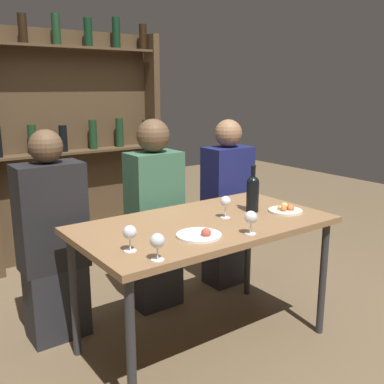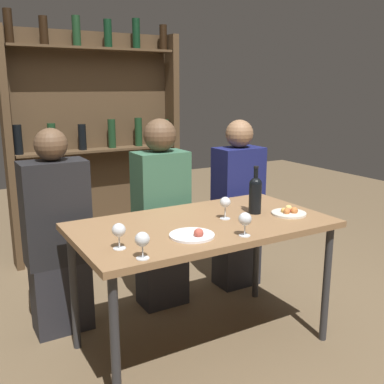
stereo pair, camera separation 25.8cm
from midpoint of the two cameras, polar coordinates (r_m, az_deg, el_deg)
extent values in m
plane|color=brown|center=(2.84, -1.27, -18.61)|extent=(10.00, 10.00, 0.00)
cube|color=olive|center=(2.53, -1.36, -4.24)|extent=(1.44, 0.78, 0.04)
cylinder|color=#2D2D30|center=(2.13, -11.40, -19.37)|extent=(0.04, 0.04, 0.72)
cylinder|color=#2D2D30|center=(2.85, 13.78, -10.67)|extent=(0.04, 0.04, 0.72)
cylinder|color=#2D2D30|center=(2.68, -17.52, -12.56)|extent=(0.04, 0.04, 0.72)
cylinder|color=#2D2D30|center=(3.28, 4.90, -7.08)|extent=(0.04, 0.04, 0.72)
cube|color=#4C3823|center=(4.13, -16.43, 5.51)|extent=(1.49, 0.02, 1.96)
cube|color=#4C3823|center=(4.34, -6.66, 6.32)|extent=(0.06, 0.18, 1.96)
cube|color=#4C3823|center=(4.04, -15.89, 4.96)|extent=(1.41, 0.18, 0.02)
cylinder|color=#19381E|center=(3.91, -21.44, 6.21)|extent=(0.07, 0.07, 0.24)
cylinder|color=black|center=(3.99, -17.85, 6.48)|extent=(0.07, 0.07, 0.22)
cylinder|color=#19381E|center=(4.08, -14.26, 7.08)|extent=(0.07, 0.07, 0.25)
cylinder|color=#19381E|center=(4.18, -10.96, 7.41)|extent=(0.07, 0.07, 0.26)
cylinder|color=#19381E|center=(4.29, -7.61, 7.53)|extent=(0.07, 0.07, 0.24)
cube|color=#4C3823|center=(4.01, -16.70, 17.17)|extent=(1.41, 0.18, 0.02)
cylinder|color=black|center=(3.90, -22.62, 18.63)|extent=(0.07, 0.07, 0.22)
cylinder|color=#19381E|center=(3.99, -18.78, 18.96)|extent=(0.07, 0.07, 0.24)
cylinder|color=black|center=(4.06, -14.95, 19.00)|extent=(0.07, 0.07, 0.23)
cylinder|color=black|center=(4.19, -11.45, 19.18)|extent=(0.07, 0.07, 0.26)
cylinder|color=black|center=(4.29, -8.06, 18.90)|extent=(0.07, 0.07, 0.22)
cylinder|color=black|center=(2.71, 5.08, -0.69)|extent=(0.08, 0.08, 0.18)
sphere|color=black|center=(2.69, 5.12, 1.17)|extent=(0.08, 0.08, 0.08)
cylinder|color=black|center=(2.68, 5.14, 2.15)|extent=(0.03, 0.03, 0.09)
cylinder|color=black|center=(2.67, 5.16, 3.27)|extent=(0.03, 0.03, 0.01)
cylinder|color=silver|center=(2.13, -11.32, -7.39)|extent=(0.06, 0.06, 0.00)
cylinder|color=silver|center=(2.11, -11.37, -6.45)|extent=(0.01, 0.01, 0.07)
sphere|color=silver|center=(2.10, -11.44, -5.08)|extent=(0.07, 0.07, 0.07)
cylinder|color=silver|center=(2.60, 1.42, -3.30)|extent=(0.06, 0.06, 0.00)
cylinder|color=silver|center=(2.59, 1.42, -2.43)|extent=(0.01, 0.01, 0.08)
sphere|color=silver|center=(2.57, 1.43, -1.22)|extent=(0.06, 0.06, 0.06)
cylinder|color=silver|center=(2.00, -8.11, -8.59)|extent=(0.06, 0.06, 0.00)
cylinder|color=silver|center=(1.99, -8.14, -7.62)|extent=(0.01, 0.01, 0.07)
sphere|color=silver|center=(1.97, -8.19, -6.20)|extent=(0.07, 0.07, 0.07)
cylinder|color=silver|center=(2.33, 4.28, -5.35)|extent=(0.06, 0.06, 0.00)
cylinder|color=silver|center=(2.31, 4.30, -4.51)|extent=(0.01, 0.01, 0.07)
sphere|color=silver|center=(2.30, 4.32, -3.27)|extent=(0.07, 0.07, 0.07)
cylinder|color=silver|center=(2.76, 9.17, -2.39)|extent=(0.21, 0.21, 0.01)
sphere|color=#E5BC66|center=(2.80, 9.09, -1.77)|extent=(0.04, 0.04, 0.04)
sphere|color=#C67038|center=(2.75, 9.82, -2.03)|extent=(0.04, 0.04, 0.04)
sphere|color=#C67038|center=(2.73, 8.93, -2.18)|extent=(0.04, 0.04, 0.04)
sphere|color=#B74C3D|center=(2.75, 9.09, -2.09)|extent=(0.03, 0.03, 0.03)
sphere|color=gold|center=(2.75, 8.54, -2.07)|extent=(0.03, 0.03, 0.03)
cylinder|color=white|center=(2.29, -2.37, -5.55)|extent=(0.23, 0.23, 0.01)
sphere|color=#B74C3D|center=(2.25, -1.46, -5.26)|extent=(0.05, 0.05, 0.05)
sphere|color=#E5BC66|center=(2.29, -1.35, -5.07)|extent=(0.03, 0.03, 0.03)
sphere|color=gold|center=(2.26, -1.58, -5.23)|extent=(0.04, 0.04, 0.04)
cube|color=#26262B|center=(2.96, -19.22, -13.08)|extent=(0.34, 0.22, 0.45)
cube|color=black|center=(2.77, -20.06, -3.00)|extent=(0.38, 0.22, 0.63)
sphere|color=brown|center=(2.69, -20.76, 5.42)|extent=(0.19, 0.19, 0.19)
cube|color=#26262B|center=(3.19, -6.96, -10.36)|extent=(0.32, 0.22, 0.45)
cube|color=#38664C|center=(3.02, -7.25, -0.92)|extent=(0.35, 0.22, 0.63)
sphere|color=brown|center=(2.94, -7.49, 7.10)|extent=(0.22, 0.22, 0.22)
cube|color=#26262B|center=(3.52, 2.25, -7.96)|extent=(0.31, 0.22, 0.45)
cube|color=navy|center=(3.36, 2.33, 0.52)|extent=(0.35, 0.22, 0.62)
sphere|color=#8C6647|center=(3.30, 2.40, 7.46)|extent=(0.20, 0.20, 0.20)
camera|label=1|loc=(0.13, -92.86, -0.68)|focal=42.00mm
camera|label=2|loc=(0.13, 87.14, 0.68)|focal=42.00mm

